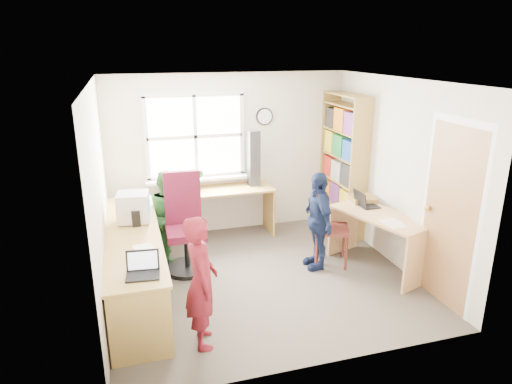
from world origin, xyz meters
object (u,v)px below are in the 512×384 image
laptop_right (364,202)px  person_red (201,282)px  wooden_chair (325,224)px  laptop_left (143,269)px  right_desk (380,229)px  crt_monitor (133,207)px  potted_plant (198,180)px  l_desk (154,269)px  swivel_chair (185,229)px  cd_tower (254,158)px  person_green (169,215)px  bookshelf (343,168)px  person_navy (318,221)px

laptop_right → person_red: bearing=117.0°
wooden_chair → laptop_left: 2.62m
right_desk → laptop_left: bearing=176.5°
person_red → right_desk: bearing=-66.0°
crt_monitor → potted_plant: crt_monitor is taller
l_desk → swivel_chair: bearing=61.6°
cd_tower → person_green: cd_tower is taller
l_desk → crt_monitor: bearing=102.1°
bookshelf → swivel_chair: (-2.50, -0.63, -0.46)m
l_desk → crt_monitor: (-0.16, 0.73, 0.48)m
swivel_chair → person_green: swivel_chair is taller
right_desk → l_desk: bearing=164.3°
wooden_chair → cd_tower: size_ratio=1.23×
laptop_right → cd_tower: 1.77m
cd_tower → person_red: cd_tower is taller
cd_tower → right_desk: bearing=-58.8°
crt_monitor → bookshelf: bearing=20.6°
person_red → person_green: (-0.09, 2.01, -0.05)m
cd_tower → potted_plant: (-0.85, -0.02, -0.26)m
cd_tower → l_desk: bearing=-137.4°
swivel_chair → person_navy: 1.69m
l_desk → right_desk: bearing=2.7°
wooden_chair → l_desk: bearing=-146.8°
l_desk → laptop_right: 2.84m
potted_plant → person_red: person_red is taller
bookshelf → crt_monitor: size_ratio=5.22×
l_desk → cd_tower: 2.51m
laptop_right → person_green: size_ratio=0.26×
crt_monitor → potted_plant: (0.94, 1.03, -0.03)m
l_desk → person_red: size_ratio=2.25×
potted_plant → person_green: bearing=-132.5°
swivel_chair → crt_monitor: bearing=-167.9°
right_desk → laptop_right: size_ratio=4.45×
crt_monitor → person_navy: 2.28m
crt_monitor → cd_tower: cd_tower is taller
l_desk → bookshelf: 3.35m
bookshelf → person_green: size_ratio=1.72×
swivel_chair → potted_plant: swivel_chair is taller
person_navy → potted_plant: bearing=-133.6°
wooden_chair → person_red: 2.23m
l_desk → person_navy: size_ratio=2.31×
right_desk → person_navy: (-0.74, 0.27, 0.10)m
right_desk → bookshelf: size_ratio=0.67×
wooden_chair → cd_tower: cd_tower is taller
right_desk → cd_tower: (-1.20, 1.64, 0.63)m
person_red → person_navy: person_red is taller
right_desk → potted_plant: 2.64m
bookshelf → laptop_left: bearing=-145.4°
l_desk → cd_tower: cd_tower is taller
person_green → person_navy: (1.79, -0.82, 0.03)m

